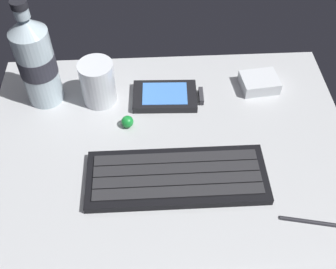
% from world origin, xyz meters
% --- Properties ---
extents(ground_plane, '(0.64, 0.48, 0.03)m').
position_xyz_m(ground_plane, '(0.00, -0.00, -0.01)').
color(ground_plane, '#B7BABC').
extents(keyboard, '(0.29, 0.11, 0.02)m').
position_xyz_m(keyboard, '(0.01, -0.07, 0.01)').
color(keyboard, black).
rests_on(keyboard, ground_plane).
extents(handheld_device, '(0.13, 0.08, 0.02)m').
position_xyz_m(handheld_device, '(0.01, 0.11, 0.01)').
color(handheld_device, black).
rests_on(handheld_device, ground_plane).
extents(juice_cup, '(0.06, 0.06, 0.09)m').
position_xyz_m(juice_cup, '(-0.12, 0.12, 0.04)').
color(juice_cup, silver).
rests_on(juice_cup, ground_plane).
extents(water_bottle, '(0.07, 0.07, 0.21)m').
position_xyz_m(water_bottle, '(-0.22, 0.13, 0.09)').
color(water_bottle, silver).
rests_on(water_bottle, ground_plane).
extents(charger_block, '(0.08, 0.06, 0.02)m').
position_xyz_m(charger_block, '(0.18, 0.14, 0.01)').
color(charger_block, silver).
rests_on(charger_block, ground_plane).
extents(trackball_mouse, '(0.02, 0.02, 0.02)m').
position_xyz_m(trackball_mouse, '(-0.07, 0.05, 0.01)').
color(trackball_mouse, '#198C33').
rests_on(trackball_mouse, ground_plane).
extents(stylus_pen, '(0.09, 0.03, 0.01)m').
position_xyz_m(stylus_pen, '(0.21, -0.16, 0.00)').
color(stylus_pen, '#26262B').
rests_on(stylus_pen, ground_plane).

